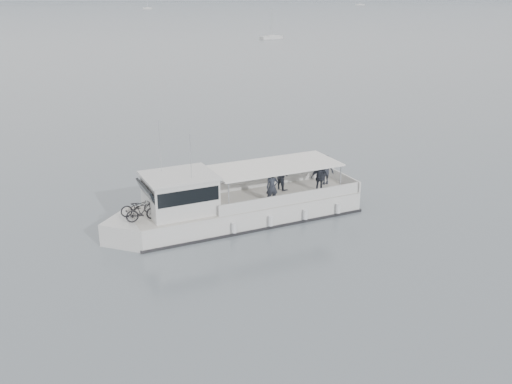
{
  "coord_description": "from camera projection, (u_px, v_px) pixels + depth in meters",
  "views": [
    {
      "loc": [
        -8.23,
        -25.17,
        12.07
      ],
      "look_at": [
        -5.39,
        3.65,
        1.6
      ],
      "focal_mm": 40.0,
      "sensor_mm": 36.0,
      "label": 1
    }
  ],
  "objects": [
    {
      "name": "ground",
      "position": [
        371.0,
        243.0,
        28.42
      ],
      "size": [
        1400.0,
        1400.0,
        0.0
      ],
      "primitive_type": "plane",
      "color": "slate",
      "rests_on": "ground"
    },
    {
      "name": "moored_fleet",
      "position": [
        165.0,
        18.0,
        227.66
      ],
      "size": [
        411.89,
        341.62,
        10.09
      ],
      "color": "silver",
      "rests_on": "ground"
    },
    {
      "name": "tour_boat",
      "position": [
        226.0,
        207.0,
        30.45
      ],
      "size": [
        14.08,
        7.6,
        6.01
      ],
      "rotation": [
        0.0,
        0.0,
        0.35
      ],
      "color": "silver",
      "rests_on": "ground"
    }
  ]
}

